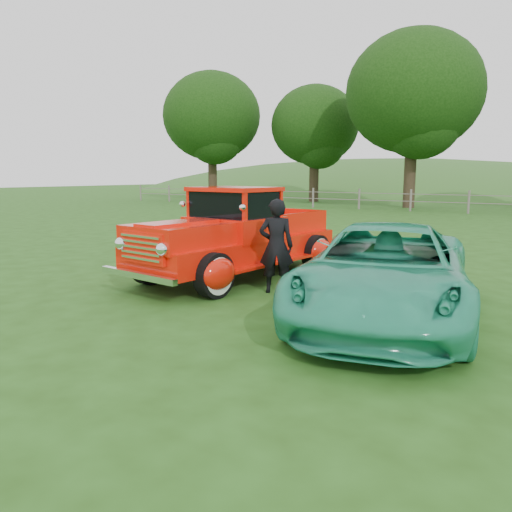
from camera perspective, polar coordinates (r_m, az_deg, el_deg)
The scene contains 9 objects.
ground at distance 7.91m, azimuth -7.72°, elevation -5.56°, with size 140.00×140.00×0.00m, color #234913.
distant_hills at distance 66.17m, azimuth 25.28°, elevation 2.73°, with size 116.00×60.00×18.00m.
fence_line at distance 28.23m, azimuth 23.14°, elevation 5.70°, with size 48.00×0.12×1.20m.
tree_far_west at distance 40.68m, azimuth -5.07°, elevation 15.59°, with size 7.60×7.60×9.93m.
tree_mid_west at distance 37.97m, azimuth 6.75°, elevation 14.59°, with size 6.40×6.40×8.46m.
tree_near_west at distance 32.40m, azimuth 17.60°, elevation 17.38°, with size 8.00×8.00×10.42m.
red_pickup at distance 9.80m, azimuth -2.21°, elevation 2.14°, with size 2.59×5.13×1.78m.
teal_sedan at distance 7.21m, azimuth 14.56°, elevation -1.81°, with size 2.20×4.78×1.33m, color #29A67E.
man at distance 8.51m, azimuth 2.33°, elevation 1.14°, with size 0.59×0.39×1.62m, color black.
Camera 1 is at (5.05, -5.74, 2.02)m, focal length 35.00 mm.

